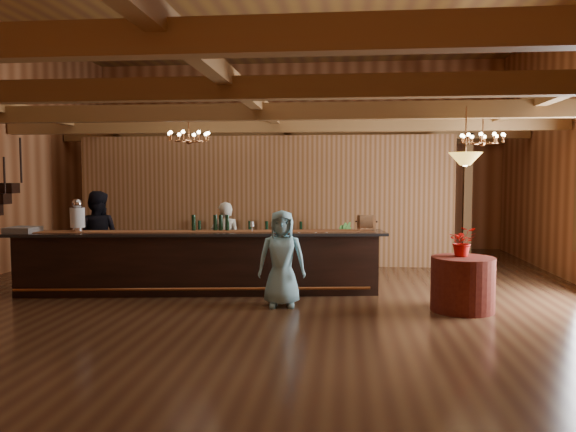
# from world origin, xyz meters

# --- Properties ---
(floor) EXTENTS (14.00, 14.00, 0.00)m
(floor) POSITION_xyz_m (0.00, 0.00, 0.00)
(floor) COLOR #3D2215
(floor) RESTS_ON ground
(wall_back) EXTENTS (12.00, 0.10, 5.50)m
(wall_back) POSITION_xyz_m (0.00, 7.00, 2.75)
(wall_back) COLOR #B36F42
(wall_back) RESTS_ON floor
(wall_front) EXTENTS (12.00, 0.10, 5.50)m
(wall_front) POSITION_xyz_m (0.00, -7.00, 2.75)
(wall_front) COLOR #B36F42
(wall_front) RESTS_ON floor
(beam_grid) EXTENTS (11.90, 13.90, 0.39)m
(beam_grid) POSITION_xyz_m (0.00, 0.51, 3.24)
(beam_grid) COLOR brown
(beam_grid) RESTS_ON wall_left
(support_posts) EXTENTS (9.20, 10.20, 3.20)m
(support_posts) POSITION_xyz_m (0.00, -0.50, 1.60)
(support_posts) COLOR brown
(support_posts) RESTS_ON floor
(partition_wall) EXTENTS (9.00, 0.18, 3.10)m
(partition_wall) POSITION_xyz_m (-0.50, 3.50, 1.55)
(partition_wall) COLOR brown
(partition_wall) RESTS_ON floor
(backroom_boxes) EXTENTS (4.10, 0.60, 1.10)m
(backroom_boxes) POSITION_xyz_m (-0.29, 5.50, 0.53)
(backroom_boxes) COLOR black
(backroom_boxes) RESTS_ON floor
(tasting_bar) EXTENTS (6.81, 1.73, 1.14)m
(tasting_bar) POSITION_xyz_m (-1.17, 0.04, 0.57)
(tasting_bar) COLOR black
(tasting_bar) RESTS_ON floor
(beverage_dispenser) EXTENTS (0.26, 0.26, 0.60)m
(beverage_dispenser) POSITION_xyz_m (-3.35, -0.19, 1.41)
(beverage_dispenser) COLOR silver
(beverage_dispenser) RESTS_ON tasting_bar
(glass_rack_tray) EXTENTS (0.50, 0.50, 0.10)m
(glass_rack_tray) POSITION_xyz_m (-4.27, -0.42, 1.18)
(glass_rack_tray) COLOR gray
(glass_rack_tray) RESTS_ON tasting_bar
(raffle_drum) EXTENTS (0.34, 0.24, 0.30)m
(raffle_drum) POSITION_xyz_m (1.85, 0.39, 1.30)
(raffle_drum) COLOR brown
(raffle_drum) RESTS_ON tasting_bar
(bar_bottle_0) EXTENTS (0.07, 0.07, 0.30)m
(bar_bottle_0) POSITION_xyz_m (-1.30, 0.16, 1.28)
(bar_bottle_0) COLOR black
(bar_bottle_0) RESTS_ON tasting_bar
(bar_bottle_1) EXTENTS (0.07, 0.07, 0.30)m
(bar_bottle_1) POSITION_xyz_m (-0.91, 0.21, 1.28)
(bar_bottle_1) COLOR black
(bar_bottle_1) RESTS_ON tasting_bar
(bar_bottle_2) EXTENTS (0.07, 0.07, 0.30)m
(bar_bottle_2) POSITION_xyz_m (-0.81, 0.22, 1.28)
(bar_bottle_2) COLOR black
(bar_bottle_2) RESTS_ON tasting_bar
(bar_bottle_3) EXTENTS (0.07, 0.07, 0.30)m
(bar_bottle_3) POSITION_xyz_m (-0.69, 0.24, 1.28)
(bar_bottle_3) COLOR black
(bar_bottle_3) RESTS_ON tasting_bar
(backbar_shelf) EXTENTS (2.86, 0.66, 0.80)m
(backbar_shelf) POSITION_xyz_m (-0.78, 3.22, 0.40)
(backbar_shelf) COLOR black
(backbar_shelf) RESTS_ON floor
(round_table) EXTENTS (0.99, 0.99, 0.86)m
(round_table) POSITION_xyz_m (3.32, -0.86, 0.43)
(round_table) COLOR #42110C
(round_table) RESTS_ON floor
(chandelier_left) EXTENTS (0.80, 0.80, 0.46)m
(chandelier_left) POSITION_xyz_m (-1.54, 0.73, 2.90)
(chandelier_left) COLOR #A56438
(chandelier_left) RESTS_ON beam_grid
(chandelier_right) EXTENTS (0.80, 0.80, 0.51)m
(chandelier_right) POSITION_xyz_m (4.02, 1.04, 2.84)
(chandelier_right) COLOR #A56438
(chandelier_right) RESTS_ON beam_grid
(pendant_lamp) EXTENTS (0.52, 0.52, 0.90)m
(pendant_lamp) POSITION_xyz_m (3.32, -0.86, 2.40)
(pendant_lamp) COLOR #A56438
(pendant_lamp) RESTS_ON beam_grid
(bartender) EXTENTS (0.62, 0.43, 1.64)m
(bartender) POSITION_xyz_m (-0.87, 0.86, 0.82)
(bartender) COLOR silver
(bartender) RESTS_ON floor
(staff_second) EXTENTS (0.94, 0.76, 1.85)m
(staff_second) POSITION_xyz_m (-3.40, 0.67, 0.92)
(staff_second) COLOR black
(staff_second) RESTS_ON floor
(guest) EXTENTS (0.82, 0.58, 1.58)m
(guest) POSITION_xyz_m (0.44, -0.84, 0.79)
(guest) COLOR #86C8D8
(guest) RESTS_ON floor
(floor_plant) EXTENTS (0.77, 0.70, 1.13)m
(floor_plant) POSITION_xyz_m (1.33, 2.56, 0.57)
(floor_plant) COLOR #335D22
(floor_plant) RESTS_ON floor
(table_flowers) EXTENTS (0.47, 0.42, 0.48)m
(table_flowers) POSITION_xyz_m (3.33, -0.77, 1.09)
(table_flowers) COLOR #B50C07
(table_flowers) RESTS_ON round_table
(table_vase) EXTENTS (0.18, 0.18, 0.27)m
(table_vase) POSITION_xyz_m (3.34, -0.71, 0.99)
(table_vase) COLOR #A56438
(table_vase) RESTS_ON round_table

